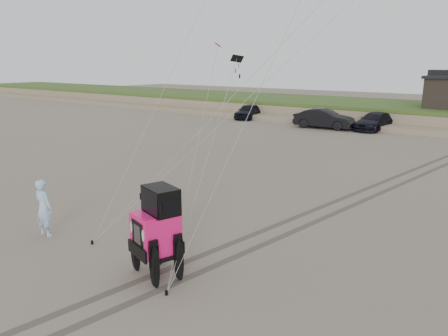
# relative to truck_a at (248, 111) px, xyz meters

# --- Properties ---
(ground) EXTENTS (160.00, 160.00, 0.00)m
(ground) POSITION_rel_truck_a_xyz_m (16.89, -30.49, -0.76)
(ground) COLOR #6B6054
(ground) RESTS_ON ground
(dune_ridge) EXTENTS (160.00, 14.25, 1.73)m
(dune_ridge) POSITION_rel_truck_a_xyz_m (16.89, 7.01, 0.06)
(dune_ridge) COLOR #7A6B54
(dune_ridge) RESTS_ON ground
(truck_a) EXTENTS (2.79, 4.77, 1.52)m
(truck_a) POSITION_rel_truck_a_xyz_m (0.00, 0.00, 0.00)
(truck_a) COLOR black
(truck_a) RESTS_ON ground
(truck_b) EXTENTS (5.39, 2.33, 1.72)m
(truck_b) POSITION_rel_truck_a_xyz_m (9.23, -1.63, 0.10)
(truck_b) COLOR black
(truck_b) RESTS_ON ground
(truck_c) EXTENTS (2.59, 5.35, 1.50)m
(truck_c) POSITION_rel_truck_a_xyz_m (13.14, 0.17, -0.01)
(truck_c) COLOR black
(truck_c) RESTS_ON ground
(jeep) EXTENTS (3.79, 5.81, 2.00)m
(jeep) POSITION_rel_truck_a_xyz_m (17.49, -30.07, 0.24)
(jeep) COLOR #F7166F
(jeep) RESTS_ON ground
(man) EXTENTS (0.75, 0.53, 1.97)m
(man) POSITION_rel_truck_a_xyz_m (12.43, -30.36, 0.22)
(man) COLOR #90ACDF
(man) RESTS_ON ground
(stake_main) EXTENTS (0.08, 0.08, 0.12)m
(stake_main) POSITION_rel_truck_a_xyz_m (14.29, -29.87, -0.70)
(stake_main) COLOR black
(stake_main) RESTS_ON ground
(stake_aux) EXTENTS (0.08, 0.08, 0.12)m
(stake_aux) POSITION_rel_truck_a_xyz_m (18.46, -30.69, -0.70)
(stake_aux) COLOR black
(stake_aux) RESTS_ON ground
(tire_tracks) EXTENTS (5.22, 29.74, 0.01)m
(tire_tracks) POSITION_rel_truck_a_xyz_m (18.89, -22.49, -0.76)
(tire_tracks) COLOR #4C443D
(tire_tracks) RESTS_ON ground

